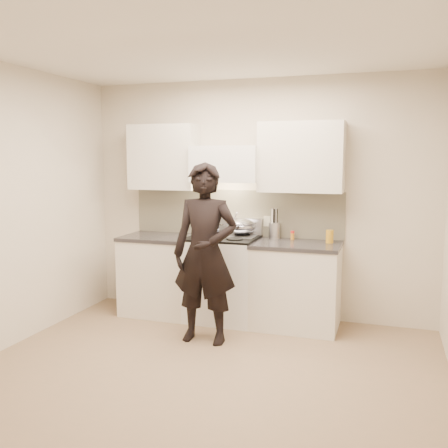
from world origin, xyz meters
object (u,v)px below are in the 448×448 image
object	(u,v)px
stove	(223,278)
counter_right	(296,285)
utensil_crock	(274,229)
person	(205,253)
wok	(241,226)

from	to	relation	value
stove	counter_right	distance (m)	0.83
utensil_crock	person	distance (m)	1.06
counter_right	utensil_crock	xyz separation A→B (m)	(-0.30, 0.23, 0.56)
counter_right	wok	world-z (taller)	wok
wok	person	distance (m)	0.88
wok	person	xyz separation A→B (m)	(-0.12, -0.85, -0.16)
stove	utensil_crock	world-z (taller)	utensil_crock
stove	counter_right	bearing A→B (deg)	0.00
utensil_crock	person	bearing A→B (deg)	-117.26
stove	wok	size ratio (longest dim) A/B	2.32
person	utensil_crock	bearing A→B (deg)	61.38
stove	utensil_crock	bearing A→B (deg)	23.43
wok	utensil_crock	distance (m)	0.37
wok	person	size ratio (longest dim) A/B	0.23
utensil_crock	wok	bearing A→B (deg)	-166.69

